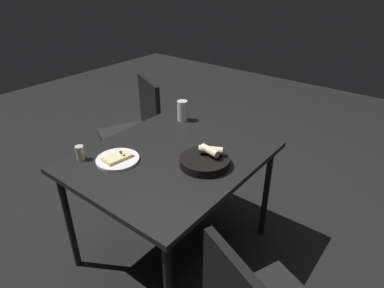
{
  "coord_description": "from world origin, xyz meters",
  "views": [
    {
      "loc": [
        1.23,
        1.12,
        1.71
      ],
      "look_at": [
        -0.07,
        0.1,
        0.81
      ],
      "focal_mm": 31.1,
      "sensor_mm": 36.0,
      "label": 1
    }
  ],
  "objects_px": {
    "pepper_shaker": "(80,154)",
    "chair_far": "(138,126)",
    "bread_basket": "(205,160)",
    "dining_table": "(172,164)",
    "beer_glass": "(182,112)",
    "pizza_plate": "(118,159)"
  },
  "relations": [
    {
      "from": "pepper_shaker",
      "to": "chair_far",
      "type": "xyz_separation_m",
      "value": [
        -0.83,
        -0.44,
        -0.27
      ]
    },
    {
      "from": "pepper_shaker",
      "to": "chair_far",
      "type": "relative_size",
      "value": 0.09
    },
    {
      "from": "dining_table",
      "to": "beer_glass",
      "type": "height_order",
      "value": "beer_glass"
    },
    {
      "from": "pizza_plate",
      "to": "beer_glass",
      "type": "height_order",
      "value": "beer_glass"
    },
    {
      "from": "pizza_plate",
      "to": "bread_basket",
      "type": "distance_m",
      "value": 0.49
    },
    {
      "from": "bread_basket",
      "to": "beer_glass",
      "type": "relative_size",
      "value": 1.92
    },
    {
      "from": "beer_glass",
      "to": "chair_far",
      "type": "relative_size",
      "value": 0.16
    },
    {
      "from": "pepper_shaker",
      "to": "beer_glass",
      "type": "bearing_deg",
      "value": 171.99
    },
    {
      "from": "pizza_plate",
      "to": "chair_far",
      "type": "bearing_deg",
      "value": -139.16
    },
    {
      "from": "beer_glass",
      "to": "bread_basket",
      "type": "bearing_deg",
      "value": 51.25
    },
    {
      "from": "dining_table",
      "to": "beer_glass",
      "type": "relative_size",
      "value": 7.7
    },
    {
      "from": "dining_table",
      "to": "bread_basket",
      "type": "xyz_separation_m",
      "value": [
        -0.03,
        0.22,
        0.09
      ]
    },
    {
      "from": "pizza_plate",
      "to": "bread_basket",
      "type": "relative_size",
      "value": 0.88
    },
    {
      "from": "pizza_plate",
      "to": "beer_glass",
      "type": "distance_m",
      "value": 0.65
    },
    {
      "from": "pepper_shaker",
      "to": "chair_far",
      "type": "distance_m",
      "value": 0.98
    },
    {
      "from": "pizza_plate",
      "to": "bread_basket",
      "type": "height_order",
      "value": "bread_basket"
    },
    {
      "from": "bread_basket",
      "to": "pepper_shaker",
      "type": "bearing_deg",
      "value": -56.64
    },
    {
      "from": "chair_far",
      "to": "dining_table",
      "type": "bearing_deg",
      "value": 59.51
    },
    {
      "from": "bread_basket",
      "to": "chair_far",
      "type": "bearing_deg",
      "value": -113.54
    },
    {
      "from": "pizza_plate",
      "to": "chair_far",
      "type": "xyz_separation_m",
      "value": [
        -0.71,
        -0.61,
        -0.24
      ]
    },
    {
      "from": "pizza_plate",
      "to": "beer_glass",
      "type": "bearing_deg",
      "value": -174.29
    },
    {
      "from": "bread_basket",
      "to": "pepper_shaker",
      "type": "height_order",
      "value": "bread_basket"
    }
  ]
}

